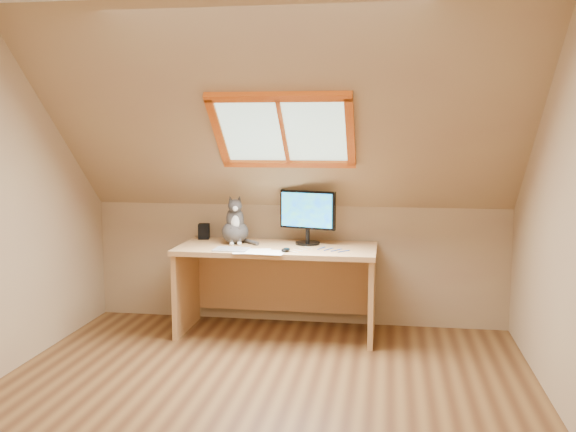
# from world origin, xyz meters

# --- Properties ---
(ground) EXTENTS (3.50, 3.50, 0.00)m
(ground) POSITION_xyz_m (0.00, 0.00, 0.00)
(ground) COLOR brown
(ground) RESTS_ON ground
(room_shell) EXTENTS (3.52, 3.52, 2.41)m
(room_shell) POSITION_xyz_m (0.00, -0.09, 1.43)
(room_shell) COLOR tan
(room_shell) RESTS_ON ground
(desk) EXTENTS (1.57, 0.69, 0.71)m
(desk) POSITION_xyz_m (-0.11, 1.45, 0.49)
(desk) COLOR tan
(desk) RESTS_ON ground
(monitor) EXTENTS (0.46, 0.20, 0.43)m
(monitor) POSITION_xyz_m (0.12, 1.50, 0.96)
(monitor) COLOR black
(monitor) RESTS_ON desk
(cat) EXTENTS (0.28, 0.31, 0.40)m
(cat) POSITION_xyz_m (-0.47, 1.46, 0.86)
(cat) COLOR #47413E
(cat) RESTS_ON desk
(desk_speaker) EXTENTS (0.10, 0.10, 0.13)m
(desk_speaker) POSITION_xyz_m (-0.78, 1.63, 0.78)
(desk_speaker) COLOR black
(desk_speaker) RESTS_ON desk
(graphics_tablet) EXTENTS (0.27, 0.20, 0.01)m
(graphics_tablet) POSITION_xyz_m (-0.42, 1.16, 0.72)
(graphics_tablet) COLOR #B2B2B7
(graphics_tablet) RESTS_ON desk
(mouse) EXTENTS (0.09, 0.11, 0.03)m
(mouse) POSITION_xyz_m (-0.00, 1.15, 0.73)
(mouse) COLOR black
(mouse) RESTS_ON desk
(papers) EXTENTS (0.33, 0.27, 0.00)m
(papers) POSITION_xyz_m (-0.20, 1.12, 0.72)
(papers) COLOR white
(papers) RESTS_ON desk
(cables) EXTENTS (0.51, 0.26, 0.01)m
(cables) POSITION_xyz_m (0.25, 1.26, 0.72)
(cables) COLOR silver
(cables) RESTS_ON desk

